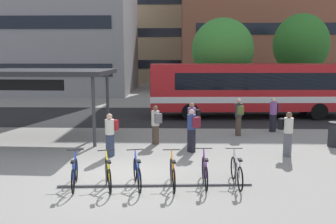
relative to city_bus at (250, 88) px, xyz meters
name	(u,v)px	position (x,y,z in m)	size (l,w,h in m)	color
ground	(126,179)	(-5.93, -11.34, -1.78)	(200.00, 200.00, 0.00)	gray
bus_lane_asphalt	(152,116)	(-5.93, 0.00, -1.77)	(80.00, 7.20, 0.01)	#232326
city_bus	(250,88)	(0.00, 0.00, 0.00)	(12.12, 3.09, 3.20)	red
bike_rack	(155,183)	(-4.96, -11.99, -1.68)	(5.67, 0.42, 0.70)	#47474C
parked_bicycle_blue_0	(75,174)	(-7.29, -12.10, -1.39)	(0.53, 1.70, 0.99)	black
parked_bicycle_yellow_1	(108,174)	(-6.32, -12.10, -1.39)	(0.64, 1.67, 0.99)	black
parked_bicycle_blue_2	(137,174)	(-5.49, -12.01, -1.39)	(0.58, 1.69, 0.99)	black
parked_bicycle_orange_3	(173,174)	(-4.46, -12.01, -1.39)	(0.52, 1.72, 0.99)	black
parked_bicycle_purple_4	(205,172)	(-3.51, -11.81, -1.39)	(0.52, 1.72, 0.99)	black
parked_bicycle_silver_5	(237,172)	(-2.58, -11.78, -1.39)	(0.52, 1.72, 0.99)	black
transit_shelter	(29,74)	(-10.93, -6.05, 1.16)	(7.32, 3.60, 3.11)	#38383D
commuter_black_pack_0	(192,120)	(-3.70, -6.83, -0.74)	(0.60, 0.51, 1.78)	#565660
commuter_black_pack_1	(287,131)	(-0.22, -8.67, -0.79)	(0.60, 0.55, 1.69)	#565660
commuter_olive_pack_2	(239,114)	(-1.47, -5.23, -0.76)	(0.39, 0.56, 1.76)	#47382D
commuter_grey_pack_3	(156,122)	(-5.25, -6.95, -0.83)	(0.53, 0.61, 1.66)	#47382D
commuter_red_pack_4	(110,132)	(-6.84, -8.83, -0.83)	(0.54, 0.61, 1.63)	#2D3851
commuter_maroon_pack_5	(274,112)	(0.39, -4.28, -0.79)	(0.61, 0.52, 1.71)	black
commuter_maroon_pack_6	(192,128)	(-3.75, -8.20, -0.79)	(0.59, 0.59, 1.70)	black
trash_bin	(335,134)	(2.20, -7.14, -1.26)	(0.55, 0.55, 1.03)	#232328
street_tree_0	(223,50)	(-1.25, 3.63, 2.30)	(4.26, 4.26, 6.24)	brown
street_tree_1	(301,44)	(5.01, 6.46, 2.73)	(4.15, 4.15, 6.80)	brown
building_right_wing	(280,1)	(6.95, 20.54, 7.82)	(21.72, 13.06, 19.19)	brown
building_centre_block	(145,38)	(-9.10, 31.26, 4.24)	(19.19, 11.46, 12.04)	tan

